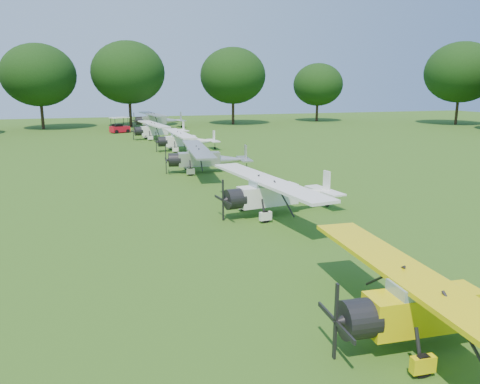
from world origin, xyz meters
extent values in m
plane|color=#2B4B12|center=(0.00, 0.00, 0.00)|extent=(160.00, 160.00, 0.00)
cylinder|color=black|center=(48.89, 44.97, 2.41)|extent=(0.44, 0.44, 4.81)
ellipsoid|color=black|center=(48.89, 44.97, 8.29)|extent=(11.23, 11.23, 9.55)
cylinder|color=black|center=(30.33, 58.05, 1.85)|extent=(0.44, 0.44, 3.70)
ellipsoid|color=black|center=(30.33, 58.05, 6.37)|extent=(8.63, 8.63, 7.34)
cylinder|color=black|center=(14.28, 56.21, 2.25)|extent=(0.44, 0.44, 4.51)
ellipsoid|color=black|center=(14.28, 56.21, 7.77)|extent=(10.52, 10.52, 8.94)
cylinder|color=black|center=(-2.12, 56.74, 2.37)|extent=(0.44, 0.44, 4.74)
ellipsoid|color=black|center=(-2.12, 56.74, 8.16)|extent=(11.05, 11.05, 9.39)
cylinder|color=black|center=(-14.75, 56.54, 2.24)|extent=(0.44, 0.44, 4.49)
ellipsoid|color=black|center=(-14.75, 56.54, 7.73)|extent=(10.47, 10.47, 8.90)
cube|color=yellow|center=(-0.11, -9.21, 0.97)|extent=(3.00, 1.04, 0.97)
cube|color=#8CA5B2|center=(-0.21, -9.20, 1.48)|extent=(1.52, 0.93, 0.51)
cylinder|color=black|center=(-1.87, -9.11, 0.97)|extent=(0.88, 1.00, 0.96)
cube|color=black|center=(-2.47, -9.08, 0.97)|extent=(0.06, 0.11, 1.94)
cube|color=yellow|center=(-0.21, -9.20, 1.71)|extent=(1.87, 9.85, 0.13)
cylinder|color=black|center=(-0.92, -10.32, 0.28)|extent=(0.56, 0.18, 0.55)
cylinder|color=black|center=(-0.79, -8.01, 0.28)|extent=(0.56, 0.18, 0.55)
cube|color=white|center=(0.49, 3.36, 1.01)|extent=(3.17, 1.33, 1.01)
cone|color=white|center=(3.06, 3.72, 0.86)|extent=(2.79, 1.23, 0.86)
cube|color=#8CA5B2|center=(0.40, 3.34, 1.54)|extent=(1.65, 1.09, 0.53)
cylinder|color=black|center=(-1.32, 3.10, 1.01)|extent=(1.00, 1.11, 1.00)
cube|color=black|center=(-1.93, 3.02, 1.01)|extent=(0.07, 0.12, 2.02)
cube|color=white|center=(0.40, 3.34, 1.78)|extent=(2.79, 10.28, 0.13)
cube|color=white|center=(4.01, 3.85, 1.35)|extent=(0.17, 0.54, 1.25)
cube|color=white|center=(3.92, 3.84, 0.91)|extent=(1.18, 2.78, 0.09)
cylinder|color=black|center=(-0.10, 2.06, 0.29)|extent=(0.59, 0.23, 0.58)
cylinder|color=black|center=(-0.44, 4.44, 0.29)|extent=(0.59, 0.23, 0.58)
cylinder|color=black|center=(4.11, 3.86, 0.12)|extent=(0.24, 0.11, 0.23)
cube|color=silver|center=(-0.31, 15.78, 1.01)|extent=(3.14, 1.20, 1.01)
cone|color=silver|center=(2.27, 15.53, 0.86)|extent=(2.76, 1.11, 0.86)
cube|color=#8CA5B2|center=(-0.40, 15.78, 1.53)|extent=(1.61, 1.02, 0.53)
cylinder|color=black|center=(-2.12, 15.95, 1.01)|extent=(0.95, 1.07, 1.00)
cube|color=black|center=(-2.74, 16.01, 1.01)|extent=(0.07, 0.12, 2.01)
cube|color=silver|center=(-0.40, 15.78, 1.77)|extent=(2.34, 10.25, 0.13)
cube|color=silver|center=(3.23, 15.44, 1.34)|extent=(0.15, 0.53, 1.25)
cube|color=silver|center=(3.13, 15.45, 0.91)|extent=(1.06, 2.75, 0.09)
cylinder|color=black|center=(-1.18, 14.65, 0.29)|extent=(0.59, 0.21, 0.58)
cylinder|color=black|center=(-0.96, 17.04, 0.29)|extent=(0.59, 0.21, 0.58)
cylinder|color=black|center=(3.32, 15.43, 0.12)|extent=(0.24, 0.10, 0.23)
cube|color=white|center=(0.43, 27.76, 0.98)|extent=(3.01, 0.98, 0.98)
cone|color=white|center=(2.95, 27.84, 0.84)|extent=(2.64, 0.92, 0.84)
cube|color=#8CA5B2|center=(0.34, 27.76, 1.49)|extent=(1.52, 0.90, 0.51)
cylinder|color=black|center=(-1.34, 27.71, 0.98)|extent=(0.87, 1.00, 0.97)
cube|color=black|center=(-1.95, 27.69, 0.98)|extent=(0.06, 0.11, 1.96)
cube|color=white|center=(0.34, 27.76, 1.73)|extent=(1.65, 9.93, 0.13)
cube|color=white|center=(3.88, 27.86, 1.31)|extent=(0.11, 0.52, 1.21)
cube|color=white|center=(3.79, 27.86, 0.89)|extent=(0.87, 2.64, 0.08)
cylinder|color=black|center=(-0.28, 26.57, 0.28)|extent=(0.56, 0.17, 0.56)
cylinder|color=black|center=(-0.35, 28.90, 0.28)|extent=(0.56, 0.17, 0.56)
cylinder|color=black|center=(3.98, 27.87, 0.11)|extent=(0.23, 0.08, 0.22)
cube|color=white|center=(-0.78, 38.61, 1.03)|extent=(3.24, 1.31, 1.03)
cone|color=white|center=(1.86, 38.92, 0.89)|extent=(2.84, 1.21, 0.89)
cube|color=#8CA5B2|center=(-0.88, 38.59, 1.57)|extent=(1.67, 1.09, 0.54)
cylinder|color=black|center=(-2.63, 38.38, 1.03)|extent=(1.00, 1.12, 1.02)
cube|color=black|center=(-3.27, 38.31, 1.03)|extent=(0.07, 0.12, 2.07)
cube|color=white|center=(-0.88, 38.59, 1.82)|extent=(2.66, 10.53, 0.14)
cube|color=white|center=(2.84, 39.04, 1.38)|extent=(0.16, 0.55, 1.28)
cube|color=white|center=(2.74, 39.03, 0.94)|extent=(1.16, 2.84, 0.09)
cylinder|color=black|center=(-1.41, 37.29, 0.30)|extent=(0.61, 0.23, 0.59)
cylinder|color=black|center=(-1.71, 39.73, 0.30)|extent=(0.61, 0.23, 0.59)
cylinder|color=black|center=(2.94, 39.05, 0.12)|extent=(0.24, 0.11, 0.24)
cube|color=silver|center=(0.94, 52.95, 1.19)|extent=(3.74, 1.48, 1.19)
cone|color=silver|center=(4.00, 53.29, 1.02)|extent=(3.28, 1.37, 1.02)
cube|color=#8CA5B2|center=(0.83, 52.94, 1.82)|extent=(1.92, 1.24, 0.63)
cylinder|color=black|center=(-1.20, 52.71, 1.19)|extent=(1.15, 1.29, 1.18)
cube|color=black|center=(-1.94, 52.63, 1.19)|extent=(0.08, 0.14, 2.39)
cube|color=silver|center=(0.83, 52.94, 2.10)|extent=(2.98, 12.17, 0.16)
cube|color=silver|center=(5.13, 53.42, 1.59)|extent=(0.18, 0.63, 1.48)
cube|color=silver|center=(5.01, 53.41, 1.08)|extent=(1.31, 3.27, 0.10)
cylinder|color=black|center=(0.20, 51.44, 0.34)|extent=(0.70, 0.26, 0.68)
cylinder|color=black|center=(-0.12, 54.26, 0.34)|extent=(0.70, 0.26, 0.68)
cylinder|color=black|center=(5.24, 53.43, 0.14)|extent=(0.28, 0.12, 0.27)
cube|color=red|center=(-4.31, 47.61, 0.50)|extent=(2.80, 2.24, 0.78)
cube|color=black|center=(-4.62, 47.47, 0.95)|extent=(1.43, 1.54, 0.50)
cube|color=white|center=(-4.31, 47.61, 2.04)|extent=(2.74, 2.30, 0.09)
cylinder|color=black|center=(-4.79, 46.63, 0.25)|extent=(0.51, 0.35, 0.49)
cylinder|color=black|center=(-5.36, 47.90, 0.25)|extent=(0.51, 0.35, 0.49)
cylinder|color=black|center=(-3.26, 47.32, 0.25)|extent=(0.51, 0.35, 0.49)
cylinder|color=black|center=(-3.83, 48.59, 0.25)|extent=(0.51, 0.35, 0.49)
camera|label=1|loc=(-7.62, -18.03, 6.45)|focal=35.00mm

